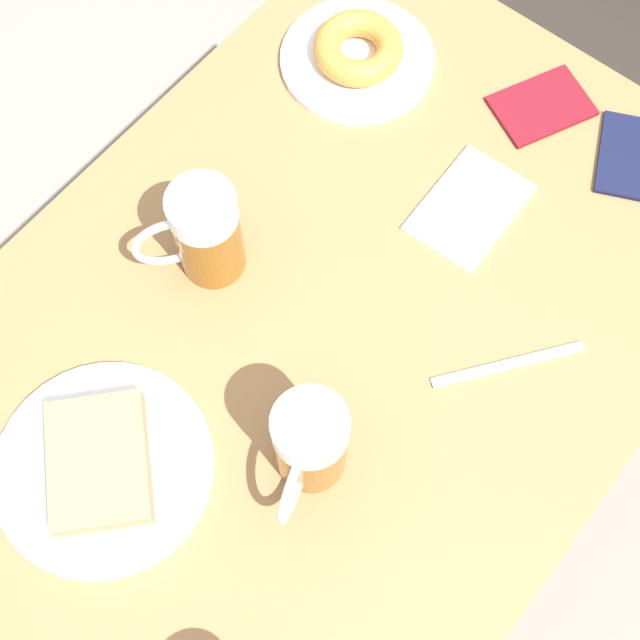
% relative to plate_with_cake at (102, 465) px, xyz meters
% --- Properties ---
extents(ground_plane, '(8.00, 8.00, 0.00)m').
position_rel_plate_with_cake_xyz_m(ground_plane, '(0.08, 0.29, -0.75)').
color(ground_plane, gray).
extents(table, '(0.75, 1.10, 0.73)m').
position_rel_plate_with_cake_xyz_m(table, '(0.08, 0.29, -0.08)').
color(table, '#997044').
rests_on(table, ground_plane).
extents(plate_with_cake, '(0.25, 0.25, 0.04)m').
position_rel_plate_with_cake_xyz_m(plate_with_cake, '(0.00, 0.00, 0.00)').
color(plate_with_cake, white).
rests_on(plate_with_cake, table).
extents(plate_with_donut, '(0.21, 0.21, 0.05)m').
position_rel_plate_with_cake_xyz_m(plate_with_donut, '(-0.13, 0.63, 0.00)').
color(plate_with_donut, white).
rests_on(plate_with_donut, table).
extents(beer_mug_left, '(0.08, 0.13, 0.15)m').
position_rel_plate_with_cake_xyz_m(beer_mug_left, '(0.18, 0.15, 0.06)').
color(beer_mug_left, '#8C5619').
rests_on(beer_mug_left, table).
extents(beer_mug_right, '(0.09, 0.12, 0.15)m').
position_rel_plate_with_cake_xyz_m(beer_mug_right, '(-0.08, 0.27, 0.06)').
color(beer_mug_right, '#8C5619').
rests_on(beer_mug_right, table).
extents(napkin_folded, '(0.11, 0.16, 0.00)m').
position_rel_plate_with_cake_xyz_m(napkin_folded, '(0.12, 0.53, -0.01)').
color(napkin_folded, white).
rests_on(napkin_folded, table).
extents(fork, '(0.12, 0.16, 0.00)m').
position_rel_plate_with_cake_xyz_m(fork, '(0.28, 0.39, -0.01)').
color(fork, silver).
rests_on(fork, table).
extents(passport_near_edge, '(0.13, 0.15, 0.01)m').
position_rel_plate_with_cake_xyz_m(passport_near_edge, '(0.11, 0.72, -0.01)').
color(passport_near_edge, maroon).
rests_on(passport_near_edge, table).
extents(passport_far_edge, '(0.13, 0.15, 0.01)m').
position_rel_plate_with_cake_xyz_m(passport_far_edge, '(0.25, 0.73, -0.01)').
color(passport_far_edge, '#141938').
rests_on(passport_far_edge, table).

